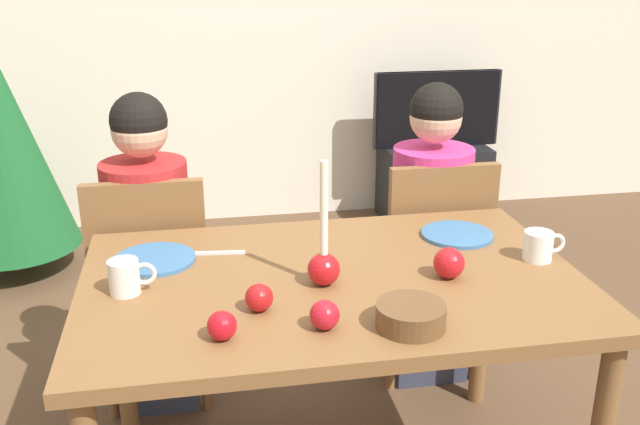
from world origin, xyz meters
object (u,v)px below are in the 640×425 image
at_px(tv, 437,109).
at_px(apple_near_candle, 449,263).
at_px(bowl_walnuts, 411,316).
at_px(apple_far_edge, 325,315).
at_px(tv_stand, 433,183).
at_px(apple_by_right_mug, 222,326).
at_px(mug_left, 126,277).
at_px(plate_right, 457,234).
at_px(chair_left, 152,277).
at_px(candle_centerpiece, 324,261).
at_px(plate_left, 154,259).
at_px(mug_right, 539,246).
at_px(person_right_child, 429,239).
at_px(dining_table, 333,303).
at_px(christmas_tree, 0,145).
at_px(apple_by_left_plate, 259,298).
at_px(chair_right, 431,256).
at_px(person_left_child, 151,259).

relative_size(tv, apple_near_candle, 8.98).
relative_size(bowl_walnuts, apple_far_edge, 2.32).
bearing_deg(tv_stand, apple_by_right_mug, -118.95).
distance_m(mug_left, apple_far_edge, 0.56).
bearing_deg(plate_right, apple_near_candle, -115.12).
bearing_deg(chair_left, candle_centerpiece, -52.18).
height_order(tv, plate_left, tv).
distance_m(tv_stand, plate_right, 2.24).
xyz_separation_m(tv, plate_right, (-0.66, -2.08, 0.05)).
distance_m(candle_centerpiece, mug_right, 0.66).
bearing_deg(person_right_child, dining_table, -128.43).
bearing_deg(tv_stand, plate_right, -107.59).
relative_size(chair_left, tv_stand, 1.41).
relative_size(christmas_tree, apple_by_right_mug, 18.60).
xyz_separation_m(mug_left, mug_right, (1.18, 0.01, -0.00)).
bearing_deg(chair_left, apple_far_edge, -62.61).
xyz_separation_m(candle_centerpiece, mug_right, (0.66, 0.05, -0.03)).
xyz_separation_m(plate_left, mug_right, (1.12, -0.19, 0.04)).
bearing_deg(apple_far_edge, apple_by_left_plate, 140.32).
relative_size(chair_right, apple_by_left_plate, 12.43).
height_order(chair_left, tv, tv).
xyz_separation_m(chair_right, mug_right, (0.11, -0.60, 0.28)).
bearing_deg(candle_centerpiece, person_left_child, 126.48).
distance_m(dining_table, bowl_walnuts, 0.36).
distance_m(apple_by_left_plate, apple_far_edge, 0.19).
distance_m(christmas_tree, mug_left, 2.10).
relative_size(christmas_tree, apple_near_candle, 15.05).
xyz_separation_m(tv_stand, tv, (0.00, 0.00, 0.47)).
relative_size(person_left_child, apple_by_left_plate, 16.18).
height_order(christmas_tree, apple_by_right_mug, christmas_tree).
relative_size(person_right_child, mug_right, 9.15).
xyz_separation_m(plate_right, mug_left, (-1.01, -0.23, 0.04)).
distance_m(tv_stand, apple_by_left_plate, 2.85).
xyz_separation_m(chair_left, christmas_tree, (-0.79, 1.35, 0.18)).
distance_m(christmas_tree, plate_left, 1.94).
distance_m(dining_table, plate_left, 0.54).
bearing_deg(dining_table, person_right_child, 51.57).
distance_m(person_left_child, apple_far_edge, 1.06).
relative_size(candle_centerpiece, bowl_walnuts, 2.05).
bearing_deg(chair_right, candle_centerpiece, -129.79).
distance_m(mug_right, apple_near_candle, 0.31).
bearing_deg(tv_stand, candle_centerpiece, -116.02).
bearing_deg(apple_by_left_plate, dining_table, 36.10).
height_order(mug_left, bowl_walnuts, mug_left).
distance_m(dining_table, apple_near_candle, 0.35).
height_order(mug_left, mug_right, mug_left).
bearing_deg(tv, person_left_child, -134.79).
distance_m(person_right_child, mug_right, 0.68).
xyz_separation_m(mug_left, apple_near_candle, (0.88, -0.06, -0.00)).
relative_size(mug_right, apple_near_candle, 1.46).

